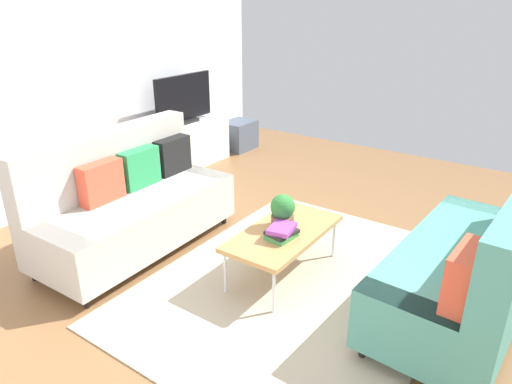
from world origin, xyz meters
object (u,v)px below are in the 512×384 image
at_px(storage_trunk, 239,135).
at_px(potted_plant, 283,211).
at_px(tv_console, 186,145).
at_px(couch_green, 474,266).
at_px(bottle_0, 164,123).
at_px(tv, 184,100).
at_px(coffee_table, 284,234).
at_px(vase_0, 149,125).
at_px(couch_beige, 131,203).
at_px(bottle_1, 169,122).
at_px(bottle_2, 174,120).
at_px(table_book_0, 282,236).

height_order(storage_trunk, potted_plant, potted_plant).
relative_size(tv_console, storage_trunk, 2.69).
bearing_deg(couch_green, bottle_0, 80.76).
bearing_deg(tv, couch_green, -107.88).
distance_m(coffee_table, vase_0, 2.82).
bearing_deg(storage_trunk, coffee_table, -137.17).
distance_m(coffee_table, tv, 3.04).
bearing_deg(potted_plant, tv, 58.97).
distance_m(couch_beige, tv_console, 2.27).
distance_m(storage_trunk, bottle_1, 1.50).
bearing_deg(bottle_1, vase_0, 161.09).
bearing_deg(couch_green, bottle_2, 78.10).
height_order(storage_trunk, bottle_1, bottle_1).
bearing_deg(tv_console, bottle_2, -169.70).
bearing_deg(bottle_0, storage_trunk, -2.27).
height_order(potted_plant, bottle_2, bottle_2).
bearing_deg(bottle_1, couch_green, -103.71).
distance_m(coffee_table, storage_trunk, 3.64).
relative_size(tv_console, table_book_0, 5.83).
bearing_deg(potted_plant, coffee_table, -139.96).
relative_size(tv, storage_trunk, 1.92).
bearing_deg(tv_console, potted_plant, -120.83).
height_order(coffee_table, potted_plant, potted_plant).
xyz_separation_m(couch_green, potted_plant, (-0.22, 1.47, 0.12)).
bearing_deg(potted_plant, tv_console, 59.17).
relative_size(bottle_0, bottle_1, 1.16).
distance_m(tv, bottle_0, 0.47).
distance_m(couch_beige, bottle_2, 2.07).
xyz_separation_m(couch_beige, bottle_1, (1.64, 1.11, 0.26)).
distance_m(storage_trunk, vase_0, 1.76).
height_order(coffee_table, tv_console, tv_console).
relative_size(couch_green, table_book_0, 8.10).
height_order(tv, bottle_1, tv).
distance_m(tv, bottle_2, 0.32).
height_order(coffee_table, table_book_0, table_book_0).
bearing_deg(table_book_0, potted_plant, 30.46).
relative_size(coffee_table, tv_console, 0.79).
xyz_separation_m(table_book_0, vase_0, (1.10, 2.67, 0.28)).
xyz_separation_m(coffee_table, table_book_0, (-0.11, -0.05, 0.05)).
bearing_deg(couch_green, table_book_0, 109.30).
height_order(potted_plant, vase_0, vase_0).
bearing_deg(storage_trunk, tv, 175.84).
bearing_deg(table_book_0, bottle_0, 63.93).
xyz_separation_m(tv, bottle_0, (-0.41, -0.02, -0.22)).
bearing_deg(bottle_0, couch_beige, -144.28).
relative_size(couch_beige, storage_trunk, 3.69).
relative_size(tv_console, bottle_0, 7.88).
distance_m(couch_green, bottle_1, 4.07).
distance_m(vase_0, bottle_2, 0.37).
bearing_deg(vase_0, couch_green, -99.84).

